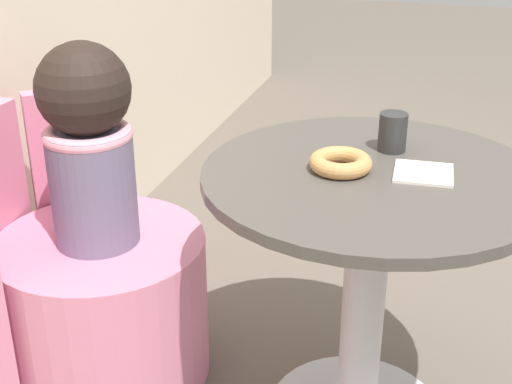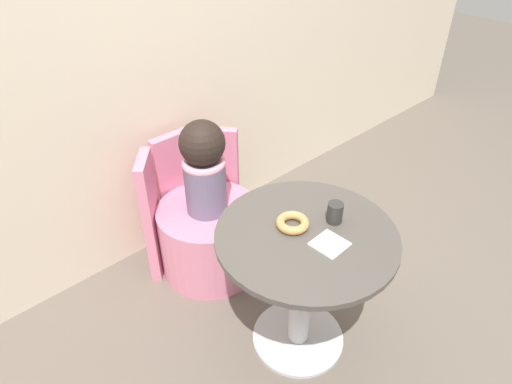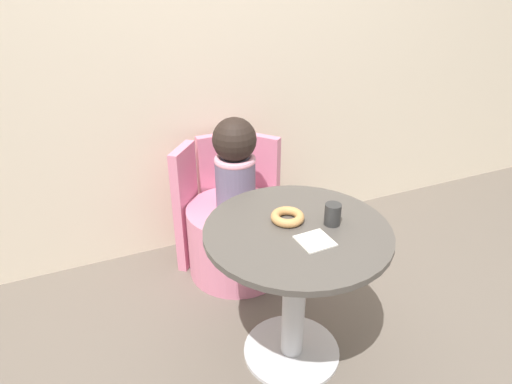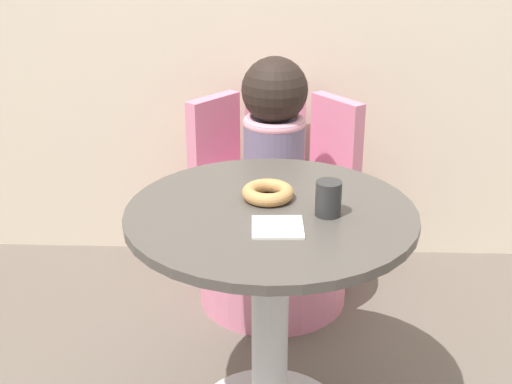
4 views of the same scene
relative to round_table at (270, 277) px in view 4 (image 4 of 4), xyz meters
name	(u,v)px [view 4 (image 4 of 4)]	position (x,y,z in m)	size (l,w,h in m)	color
round_table	(270,277)	(0.00, 0.00, 0.00)	(0.73, 0.73, 0.66)	silver
tub_chair	(273,249)	(0.00, 0.66, -0.27)	(0.53, 0.53, 0.39)	pink
booth_backrest	(274,185)	(0.00, 0.88, -0.12)	(0.63, 0.23, 0.70)	pink
child_figure	(274,128)	(0.00, 0.66, 0.19)	(0.22, 0.22, 0.49)	slate
donut	(268,193)	(-0.01, 0.07, 0.21)	(0.13, 0.13, 0.03)	tan
cup	(328,198)	(0.14, -0.02, 0.23)	(0.06, 0.06, 0.09)	#2D2D2D
paper_napkin	(278,227)	(0.02, -0.10, 0.19)	(0.13, 0.13, 0.01)	silver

